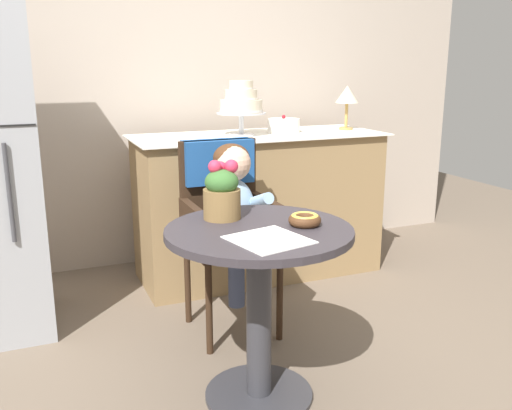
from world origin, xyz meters
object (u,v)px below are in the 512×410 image
(wicker_chair, at_px, (224,205))
(round_layer_cake, at_px, (284,126))
(donut_front, at_px, (305,219))
(tiered_cake_stand, at_px, (241,103))
(flower_vase, at_px, (222,192))
(table_lamp, at_px, (347,96))
(cafe_table, at_px, (259,280))
(seated_child, at_px, (235,204))

(wicker_chair, height_order, round_layer_cake, round_layer_cake)
(donut_front, relative_size, round_layer_cake, 0.62)
(tiered_cake_stand, xyz_separation_m, round_layer_cake, (0.30, 0.04, -0.15))
(flower_vase, xyz_separation_m, round_layer_cake, (0.82, 1.15, 0.11))
(wicker_chair, bearing_deg, table_lamp, 32.49)
(donut_front, relative_size, flower_vase, 0.53)
(wicker_chair, bearing_deg, donut_front, -81.99)
(donut_front, distance_m, round_layer_cake, 1.49)
(donut_front, bearing_deg, cafe_table, 168.49)
(donut_front, bearing_deg, flower_vase, 139.98)
(wicker_chair, relative_size, tiered_cake_stand, 2.92)
(flower_vase, height_order, tiered_cake_stand, tiered_cake_stand)
(round_layer_cake, height_order, table_lamp, table_lamp)
(wicker_chair, height_order, flower_vase, flower_vase)
(seated_child, relative_size, flower_vase, 3.06)
(flower_vase, bearing_deg, tiered_cake_stand, 65.14)
(cafe_table, bearing_deg, donut_front, -11.51)
(wicker_chair, xyz_separation_m, seated_child, (0.00, -0.16, 0.04))
(flower_vase, xyz_separation_m, table_lamp, (1.26, 1.13, 0.29))
(cafe_table, height_order, flower_vase, flower_vase)
(tiered_cake_stand, bearing_deg, flower_vase, -114.86)
(seated_child, xyz_separation_m, donut_front, (0.07, -0.57, 0.07))
(table_lamp, bearing_deg, round_layer_cake, 176.89)
(flower_vase, relative_size, table_lamp, 0.83)
(wicker_chair, distance_m, flower_vase, 0.57)
(tiered_cake_stand, bearing_deg, cafe_table, -108.46)
(donut_front, distance_m, flower_vase, 0.35)
(wicker_chair, xyz_separation_m, table_lamp, (1.07, 0.62, 0.48))
(donut_front, distance_m, tiered_cake_stand, 1.41)
(donut_front, relative_size, tiered_cake_stand, 0.39)
(seated_child, relative_size, round_layer_cake, 3.57)
(flower_vase, distance_m, table_lamp, 1.72)
(cafe_table, relative_size, wicker_chair, 0.75)
(seated_child, bearing_deg, flower_vase, -118.12)
(seated_child, distance_m, donut_front, 0.58)
(donut_front, bearing_deg, round_layer_cake, 67.84)
(cafe_table, height_order, seated_child, seated_child)
(seated_child, xyz_separation_m, flower_vase, (-0.19, -0.35, 0.15))
(wicker_chair, xyz_separation_m, round_layer_cake, (0.63, 0.64, 0.30))
(flower_vase, bearing_deg, wicker_chair, 69.65)
(round_layer_cake, bearing_deg, flower_vase, -125.36)
(seated_child, height_order, table_lamp, table_lamp)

